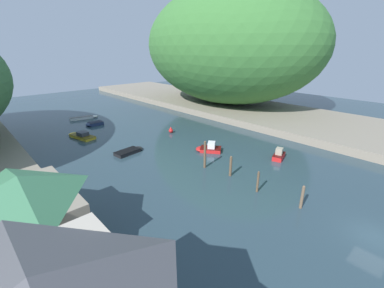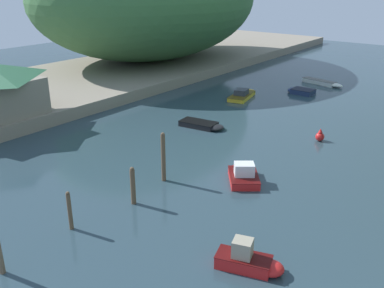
% 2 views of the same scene
% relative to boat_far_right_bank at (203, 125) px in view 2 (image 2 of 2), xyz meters
% --- Properties ---
extents(water_surface, '(130.00, 130.00, 0.00)m').
position_rel_boat_far_right_bank_xyz_m(water_surface, '(5.27, 0.38, -0.25)').
color(water_surface, '#283D47').
rests_on(water_surface, ground).
extents(left_bank, '(22.00, 120.00, 1.30)m').
position_rel_boat_far_right_bank_xyz_m(left_bank, '(-22.70, 0.38, 0.40)').
color(left_bank, gray).
rests_on(left_bank, ground).
extents(boat_far_right_bank, '(4.63, 2.28, 0.52)m').
position_rel_boat_far_right_bank_xyz_m(boat_far_right_bank, '(0.00, 0.00, 0.00)').
color(boat_far_right_bank, black).
rests_on(boat_far_right_bank, water_surface).
extents(boat_mid_channel, '(3.32, 2.06, 0.62)m').
position_rel_boat_far_right_bank_xyz_m(boat_mid_channel, '(2.04, 17.67, 0.05)').
color(boat_mid_channel, navy).
rests_on(boat_mid_channel, water_surface).
extents(boat_cabin_cruiser, '(3.62, 2.17, 1.60)m').
position_rel_boat_far_right_bank_xyz_m(boat_cabin_cruiser, '(14.38, -15.95, 0.23)').
color(boat_cabin_cruiser, red).
rests_on(boat_cabin_cruiser, water_surface).
extents(boat_red_skiff, '(5.97, 2.37, 0.56)m').
position_rel_boat_far_right_bank_xyz_m(boat_red_skiff, '(2.70, 23.82, 0.02)').
color(boat_red_skiff, white).
rests_on(boat_red_skiff, water_surface).
extents(boat_moored_right, '(3.82, 4.16, 1.45)m').
position_rel_boat_far_right_bank_xyz_m(boat_moored_right, '(8.89, -7.44, 0.18)').
color(boat_moored_right, red).
rests_on(boat_moored_right, water_surface).
extents(boat_far_upstream, '(3.20, 6.23, 1.12)m').
position_rel_boat_far_right_bank_xyz_m(boat_far_upstream, '(-2.71, 11.92, 0.09)').
color(boat_far_upstream, gold).
rests_on(boat_far_upstream, water_surface).
extents(mooring_post_second, '(0.24, 0.24, 2.42)m').
position_rel_boat_far_right_bank_xyz_m(mooring_post_second, '(4.32, -19.01, 0.96)').
color(mooring_post_second, brown).
rests_on(mooring_post_second, water_surface).
extents(mooring_post_middle, '(0.32, 0.32, 2.57)m').
position_rel_boat_far_right_bank_xyz_m(mooring_post_middle, '(5.09, -14.70, 1.04)').
color(mooring_post_middle, brown).
rests_on(mooring_post_middle, water_surface).
extents(mooring_post_fourth, '(0.31, 0.31, 3.65)m').
position_rel_boat_far_right_bank_xyz_m(mooring_post_fourth, '(4.46, -11.00, 1.58)').
color(mooring_post_fourth, brown).
rests_on(mooring_post_fourth, water_surface).
extents(channel_buoy_near, '(0.78, 0.78, 1.17)m').
position_rel_boat_far_right_bank_xyz_m(channel_buoy_near, '(10.31, 3.34, 0.20)').
color(channel_buoy_near, red).
rests_on(channel_buoy_near, water_surface).
extents(person_on_quay, '(0.29, 0.42, 1.69)m').
position_rel_boat_far_right_bank_xyz_m(person_on_quay, '(-12.58, -11.02, 2.03)').
color(person_on_quay, '#282D3D').
rests_on(person_on_quay, left_bank).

